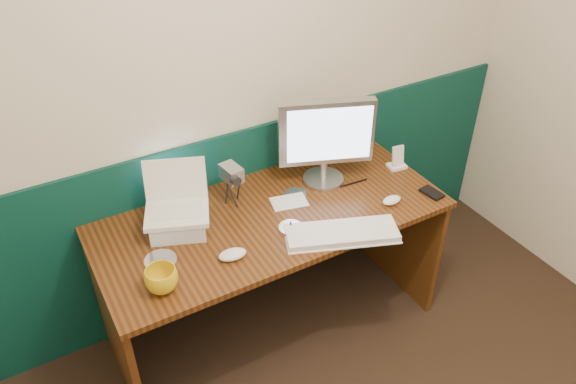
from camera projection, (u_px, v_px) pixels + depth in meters
back_wall at (212, 87)px, 2.48m from camera, size 3.50×0.04×2.50m
wainscot at (224, 221)px, 2.91m from camera, size 3.48×0.02×1.00m
desk at (273, 274)px, 2.77m from camera, size 1.60×0.70×0.75m
laptop_riser at (178, 223)px, 2.44m from camera, size 0.29×0.27×0.08m
laptop at (174, 195)px, 2.35m from camera, size 0.33×0.29×0.22m
monitor at (325, 141)px, 2.64m from camera, size 0.47×0.28×0.45m
keyboard at (342, 234)px, 2.42m from camera, size 0.51×0.33×0.03m
mouse_right at (392, 200)px, 2.61m from camera, size 0.10×0.06×0.03m
mouse_left at (233, 254)px, 2.30m from camera, size 0.13×0.08×0.04m
mug at (162, 280)px, 2.14m from camera, size 0.16×0.16×0.10m
camcorder at (232, 184)px, 2.56m from camera, size 0.12×0.15×0.22m
cd_spindle at (291, 229)px, 2.45m from camera, size 0.11×0.11×0.02m
cd_loose_a at (160, 260)px, 2.30m from camera, size 0.13×0.13×0.00m
cd_loose_b at (296, 193)px, 2.68m from camera, size 0.11×0.11×0.00m
pen at (354, 183)px, 2.75m from camera, size 0.15×0.02×0.01m
papers at (289, 202)px, 2.62m from camera, size 0.19×0.15×0.00m
dock at (397, 166)px, 2.86m from camera, size 0.10×0.08×0.02m
music_player at (398, 156)px, 2.83m from camera, size 0.07×0.04×0.11m
pda at (432, 193)px, 2.68m from camera, size 0.08×0.12×0.01m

